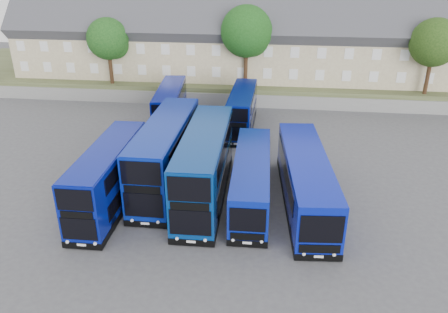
{
  "coord_description": "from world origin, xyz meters",
  "views": [
    {
      "loc": [
        5.62,
        -24.35,
        15.89
      ],
      "look_at": [
        1.98,
        5.22,
        2.2
      ],
      "focal_mm": 35.0,
      "sensor_mm": 36.0,
      "label": 1
    }
  ],
  "objects_px": {
    "coach_east_a": "(251,180)",
    "tree_east": "(435,44)",
    "tree_mid": "(248,33)",
    "tree_west": "(109,40)",
    "dd_front_mid": "(166,155)",
    "dd_front_left": "(109,178)"
  },
  "relations": [
    {
      "from": "coach_east_a",
      "to": "tree_east",
      "type": "relative_size",
      "value": 1.45
    },
    {
      "from": "tree_mid",
      "to": "coach_east_a",
      "type": "bearing_deg",
      "value": -84.8
    },
    {
      "from": "tree_west",
      "to": "tree_east",
      "type": "relative_size",
      "value": 0.94
    },
    {
      "from": "coach_east_a",
      "to": "tree_west",
      "type": "height_order",
      "value": "tree_west"
    },
    {
      "from": "coach_east_a",
      "to": "tree_mid",
      "type": "distance_m",
      "value": 23.7
    },
    {
      "from": "dd_front_mid",
      "to": "tree_west",
      "type": "height_order",
      "value": "tree_west"
    },
    {
      "from": "dd_front_left",
      "to": "dd_front_mid",
      "type": "xyz_separation_m",
      "value": [
        3.14,
        3.5,
        0.33
      ]
    },
    {
      "from": "dd_front_left",
      "to": "tree_east",
      "type": "relative_size",
      "value": 1.32
    },
    {
      "from": "tree_west",
      "to": "tree_mid",
      "type": "bearing_deg",
      "value": 1.79
    },
    {
      "from": "dd_front_mid",
      "to": "tree_east",
      "type": "xyz_separation_m",
      "value": [
        24.42,
        20.6,
        4.97
      ]
    },
    {
      "from": "dd_front_left",
      "to": "tree_mid",
      "type": "height_order",
      "value": "tree_mid"
    },
    {
      "from": "coach_east_a",
      "to": "tree_west",
      "type": "xyz_separation_m",
      "value": [
        -18.07,
        22.2,
        5.48
      ]
    },
    {
      "from": "tree_west",
      "to": "dd_front_left",
      "type": "bearing_deg",
      "value": -70.71
    },
    {
      "from": "tree_west",
      "to": "coach_east_a",
      "type": "bearing_deg",
      "value": -50.86
    },
    {
      "from": "coach_east_a",
      "to": "dd_front_left",
      "type": "bearing_deg",
      "value": -170.31
    },
    {
      "from": "tree_east",
      "to": "tree_mid",
      "type": "bearing_deg",
      "value": 178.57
    },
    {
      "from": "dd_front_left",
      "to": "dd_front_mid",
      "type": "distance_m",
      "value": 4.72
    },
    {
      "from": "dd_front_left",
      "to": "dd_front_mid",
      "type": "height_order",
      "value": "dd_front_mid"
    },
    {
      "from": "coach_east_a",
      "to": "tree_mid",
      "type": "height_order",
      "value": "tree_mid"
    },
    {
      "from": "dd_front_mid",
      "to": "tree_mid",
      "type": "relative_size",
      "value": 1.35
    },
    {
      "from": "tree_west",
      "to": "tree_east",
      "type": "xyz_separation_m",
      "value": [
        36.0,
        0.0,
        0.34
      ]
    },
    {
      "from": "dd_front_left",
      "to": "tree_east",
      "type": "xyz_separation_m",
      "value": [
        27.57,
        24.1,
        5.3
      ]
    }
  ]
}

